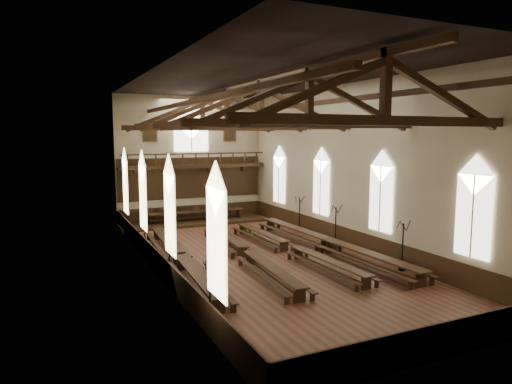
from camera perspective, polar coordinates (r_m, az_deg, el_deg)
ground at (r=26.05m, az=0.58°, el=-8.24°), size 26.00×26.00×0.00m
room_walls at (r=25.12m, az=0.60°, el=6.12°), size 26.00×26.00×26.00m
wainscot_band at (r=25.89m, az=0.59°, el=-6.96°), size 12.00×26.00×1.20m
side_windows at (r=25.31m, az=0.60°, el=-0.04°), size 11.85×19.80×4.50m
end_window at (r=37.17m, az=-8.09°, el=7.55°), size 2.80×0.12×3.80m
minstrels_gallery at (r=37.06m, az=-7.89°, el=2.42°), size 11.80×1.24×3.70m
portraits at (r=37.17m, az=-8.08°, el=7.37°), size 7.75×0.09×1.45m
roof_trusses at (r=25.15m, az=0.61°, el=10.12°), size 11.70×25.70×2.80m
refectory_row_a at (r=24.49m, az=-9.43°, el=-8.01°), size 1.93×14.45×0.75m
refectory_row_b at (r=25.30m, az=-1.15°, el=-7.49°), size 1.97×14.10×0.71m
refectory_row_c at (r=26.56m, az=4.38°, el=-6.84°), size 1.55×13.84×0.69m
refectory_row_d at (r=27.51m, az=9.01°, el=-6.21°), size 1.88×15.05×0.81m
dais at (r=36.27m, az=-7.76°, el=-3.74°), size 11.40×3.16×0.21m
high_table at (r=36.14m, az=-7.78°, el=-2.57°), size 8.15×1.08×0.76m
high_chairs at (r=36.90m, az=-8.14°, el=-2.44°), size 6.83×0.54×1.10m
candelabrum_left_near at (r=17.39m, az=-5.75°, el=-13.73°), size 0.69×0.71×2.36m
candelabrum_left_mid at (r=22.82m, az=-10.76°, el=-8.52°), size 0.76×0.79×2.61m
candelabrum_left_far at (r=28.45m, az=-13.73°, el=-5.47°), size 0.70×0.80×2.61m
candelabrum_right_near at (r=24.71m, az=17.81°, el=-7.54°), size 0.76×0.77×2.60m
candelabrum_right_mid at (r=29.18m, az=9.91°, el=-5.09°), size 0.73×0.78×2.57m
candelabrum_right_far at (r=32.87m, az=5.44°, el=-3.63°), size 0.73×0.78×2.57m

